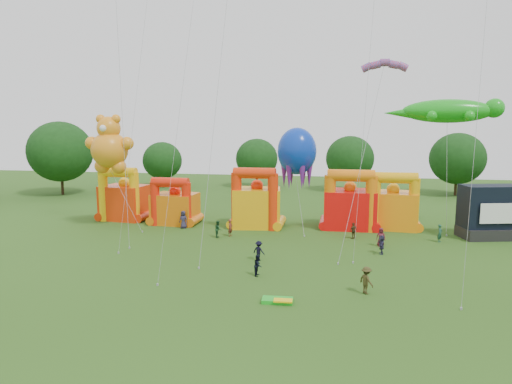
% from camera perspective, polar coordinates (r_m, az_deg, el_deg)
% --- Properties ---
extents(ground, '(160.00, 160.00, 0.00)m').
position_cam_1_polar(ground, '(26.66, -4.85, -16.91)').
color(ground, '#274B15').
rests_on(ground, ground).
extents(tree_ring, '(126.97, 129.11, 12.07)m').
position_cam_1_polar(tree_ring, '(25.59, -7.29, -3.22)').
color(tree_ring, '#352314').
rests_on(tree_ring, ground).
extents(bouncy_castle_0, '(5.54, 4.66, 6.49)m').
position_cam_1_polar(bouncy_castle_0, '(57.59, -16.19, -0.90)').
color(bouncy_castle_0, red).
rests_on(bouncy_castle_0, ground).
extents(bouncy_castle_1, '(5.08, 4.19, 5.55)m').
position_cam_1_polar(bouncy_castle_1, '(53.76, -10.17, -1.71)').
color(bouncy_castle_1, orange).
rests_on(bouncy_castle_1, ground).
extents(bouncy_castle_2, '(5.69, 4.80, 6.84)m').
position_cam_1_polar(bouncy_castle_2, '(51.13, 0.07, -1.55)').
color(bouncy_castle_2, '#F0A30C').
rests_on(bouncy_castle_2, ground).
extents(bouncy_castle_3, '(5.69, 4.59, 6.70)m').
position_cam_1_polar(bouncy_castle_3, '(51.59, 11.64, -1.71)').
color(bouncy_castle_3, red).
rests_on(bouncy_castle_3, ground).
extents(bouncy_castle_4, '(5.53, 4.58, 6.41)m').
position_cam_1_polar(bouncy_castle_4, '(52.66, 16.72, -1.80)').
color(bouncy_castle_4, orange).
rests_on(bouncy_castle_4, ground).
extents(stage_trailer, '(9.08, 5.14, 5.43)m').
position_cam_1_polar(stage_trailer, '(52.74, 28.55, -2.24)').
color(stage_trailer, black).
rests_on(stage_trailer, ground).
extents(teddy_bear_kite, '(7.03, 3.96, 12.65)m').
position_cam_1_polar(teddy_bear_kite, '(52.05, -17.20, 3.27)').
color(teddy_bear_kite, orange).
rests_on(teddy_bear_kite, ground).
extents(gecko_kite, '(12.63, 6.96, 14.35)m').
position_cam_1_polar(gecko_kite, '(54.30, 22.81, 7.37)').
color(gecko_kite, '#17A117').
rests_on(gecko_kite, ground).
extents(octopus_kite, '(4.46, 8.51, 11.23)m').
position_cam_1_polar(octopus_kite, '(51.64, 5.25, 2.74)').
color(octopus_kite, '#0B30AA').
rests_on(octopus_kite, ground).
extents(parafoil_kites, '(29.48, 11.38, 29.17)m').
position_cam_1_polar(parafoil_kites, '(40.75, -0.77, 8.56)').
color(parafoil_kites, red).
rests_on(parafoil_kites, ground).
extents(diamond_kites, '(29.54, 15.26, 38.24)m').
position_cam_1_polar(diamond_kites, '(37.07, 3.61, 14.29)').
color(diamond_kites, '#C3093B').
rests_on(diamond_kites, ground).
extents(folded_kite_bundle, '(2.05, 1.19, 0.31)m').
position_cam_1_polar(folded_kite_bundle, '(30.34, 2.79, -13.38)').
color(folded_kite_bundle, green).
rests_on(folded_kite_bundle, ground).
extents(spectator_0, '(1.06, 0.78, 1.98)m').
position_cam_1_polar(spectator_0, '(51.39, -9.07, -3.43)').
color(spectator_0, '#2B2741').
rests_on(spectator_0, ground).
extents(spectator_1, '(0.58, 0.73, 1.75)m').
position_cam_1_polar(spectator_1, '(47.30, -3.23, -4.50)').
color(spectator_1, maroon).
rests_on(spectator_1, ground).
extents(spectator_2, '(0.84, 0.98, 1.74)m').
position_cam_1_polar(spectator_2, '(46.89, -4.75, -4.63)').
color(spectator_2, '#194021').
rests_on(spectator_2, ground).
extents(spectator_3, '(1.25, 1.02, 1.68)m').
position_cam_1_polar(spectator_3, '(38.93, 0.36, -7.35)').
color(spectator_3, black).
rests_on(spectator_3, ground).
extents(spectator_4, '(0.97, 0.97, 1.65)m').
position_cam_1_polar(spectator_4, '(47.25, 12.09, -4.75)').
color(spectator_4, '#403219').
rests_on(spectator_4, ground).
extents(spectator_5, '(0.55, 1.60, 1.71)m').
position_cam_1_polar(spectator_5, '(42.31, 15.42, -6.36)').
color(spectator_5, '#2B2944').
rests_on(spectator_5, ground).
extents(spectator_6, '(0.91, 0.63, 1.78)m').
position_cam_1_polar(spectator_6, '(44.91, 15.34, -5.46)').
color(spectator_6, maroon).
rests_on(spectator_6, ground).
extents(spectator_7, '(0.69, 0.77, 1.77)m').
position_cam_1_polar(spectator_7, '(48.37, 22.01, -4.81)').
color(spectator_7, '#1C4633').
rests_on(spectator_7, ground).
extents(spectator_8, '(0.68, 0.84, 1.64)m').
position_cam_1_polar(spectator_8, '(35.11, 0.26, -9.14)').
color(spectator_8, black).
rests_on(spectator_8, ground).
extents(spectator_9, '(1.31, 1.40, 1.89)m').
position_cam_1_polar(spectator_9, '(32.37, 13.63, -10.68)').
color(spectator_9, '#383316').
rests_on(spectator_9, ground).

